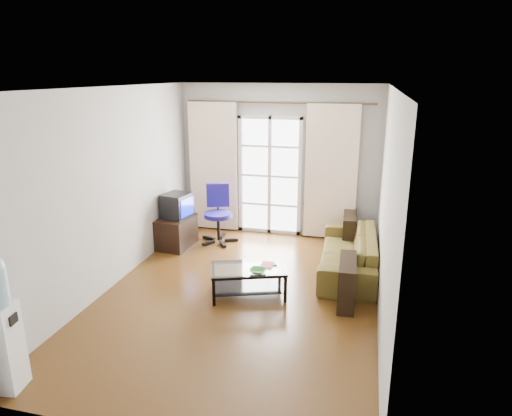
{
  "coord_description": "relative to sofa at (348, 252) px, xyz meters",
  "views": [
    {
      "loc": [
        1.55,
        -5.35,
        2.86
      ],
      "look_at": [
        0.14,
        0.35,
        1.12
      ],
      "focal_mm": 32.0,
      "sensor_mm": 36.0,
      "label": 1
    }
  ],
  "objects": [
    {
      "name": "bowl",
      "position": [
        -1.08,
        -1.26,
        0.13
      ],
      "size": [
        0.22,
        0.22,
        0.05
      ],
      "primitive_type": "imported",
      "rotation": [
        0.0,
        0.0,
        -0.03
      ],
      "color": "#359356",
      "rests_on": "coffee_table"
    },
    {
      "name": "curtain_left",
      "position": [
        -2.56,
        1.34,
        0.91
      ],
      "size": [
        0.9,
        0.07,
        2.35
      ],
      "primitive_type": "cube",
      "color": "#FCE6CB",
      "rests_on": "curtain_rod"
    },
    {
      "name": "wall_front",
      "position": [
        -1.36,
        -3.74,
        1.06
      ],
      "size": [
        3.6,
        0.02,
        2.7
      ],
      "primitive_type": "cube",
      "color": "#B0ADA8",
      "rests_on": "floor"
    },
    {
      "name": "floor",
      "position": [
        -1.36,
        -1.14,
        -0.29
      ],
      "size": [
        5.2,
        5.2,
        0.0
      ],
      "primitive_type": "plane",
      "color": "#593715",
      "rests_on": "ground"
    },
    {
      "name": "coffee_table",
      "position": [
        -1.25,
        -1.13,
        -0.04
      ],
      "size": [
        1.11,
        0.86,
        0.4
      ],
      "rotation": [
        0.0,
        0.0,
        0.34
      ],
      "color": "silver",
      "rests_on": "floor"
    },
    {
      "name": "wall_right",
      "position": [
        0.44,
        -1.14,
        1.06
      ],
      "size": [
        0.02,
        5.2,
        2.7
      ],
      "primitive_type": "cube",
      "color": "#B0ADA8",
      "rests_on": "floor"
    },
    {
      "name": "tv_stand",
      "position": [
        -2.9,
        0.31,
        -0.03
      ],
      "size": [
        0.53,
        0.75,
        0.52
      ],
      "primitive_type": "cube",
      "rotation": [
        0.0,
        0.0,
        -0.07
      ],
      "color": "black",
      "rests_on": "floor"
    },
    {
      "name": "ceiling",
      "position": [
        -1.36,
        -1.14,
        2.41
      ],
      "size": [
        5.2,
        5.2,
        0.0
      ],
      "primitive_type": "plane",
      "rotation": [
        3.14,
        0.0,
        0.0
      ],
      "color": "white",
      "rests_on": "wall_back"
    },
    {
      "name": "task_chair",
      "position": [
        -2.28,
        0.72,
        0.0
      ],
      "size": [
        0.86,
        0.86,
        1.01
      ],
      "rotation": [
        0.0,
        0.0,
        0.32
      ],
      "color": "black",
      "rests_on": "floor"
    },
    {
      "name": "book",
      "position": [
        -1.1,
        -1.01,
        0.11
      ],
      "size": [
        0.17,
        0.22,
        0.02
      ],
      "primitive_type": "imported",
      "rotation": [
        0.0,
        0.0,
        0.01
      ],
      "color": "maroon",
      "rests_on": "coffee_table"
    },
    {
      "name": "crt_tv",
      "position": [
        -2.89,
        0.34,
        0.43
      ],
      "size": [
        0.51,
        0.52,
        0.41
      ],
      "rotation": [
        0.0,
        0.0,
        -0.21
      ],
      "color": "black",
      "rests_on": "tv_stand"
    },
    {
      "name": "wall_left",
      "position": [
        -3.16,
        -1.14,
        1.06
      ],
      "size": [
        0.02,
        5.2,
        2.7
      ],
      "primitive_type": "cube",
      "color": "#B0ADA8",
      "rests_on": "floor"
    },
    {
      "name": "curtain_rod",
      "position": [
        -1.36,
        1.36,
        2.09
      ],
      "size": [
        3.3,
        0.04,
        0.04
      ],
      "primitive_type": "cylinder",
      "rotation": [
        0.0,
        1.57,
        0.0
      ],
      "color": "#4C3F2D",
      "rests_on": "wall_back"
    },
    {
      "name": "curtain_right",
      "position": [
        -0.41,
        1.34,
        0.91
      ],
      "size": [
        0.9,
        0.07,
        2.35
      ],
      "primitive_type": "cube",
      "color": "#FCE6CB",
      "rests_on": "curtain_rod"
    },
    {
      "name": "radiator",
      "position": [
        -0.56,
        1.36,
        0.04
      ],
      "size": [
        0.64,
        0.12,
        0.64
      ],
      "primitive_type": "cube",
      "color": "gray",
      "rests_on": "floor"
    },
    {
      "name": "wall_back",
      "position": [
        -1.36,
        1.46,
        1.06
      ],
      "size": [
        3.6,
        0.02,
        2.7
      ],
      "primitive_type": "cube",
      "color": "#B0ADA8",
      "rests_on": "floor"
    },
    {
      "name": "french_door",
      "position": [
        -1.51,
        1.41,
        0.78
      ],
      "size": [
        1.16,
        0.06,
        2.15
      ],
      "color": "white",
      "rests_on": "wall_back"
    },
    {
      "name": "sofa",
      "position": [
        0.0,
        0.0,
        0.0
      ],
      "size": [
        2.07,
        0.93,
        0.59
      ],
      "primitive_type": "imported",
      "rotation": [
        0.0,
        0.0,
        -1.54
      ],
      "color": "brown",
      "rests_on": "floor"
    },
    {
      "name": "remote",
      "position": [
        -0.98,
        -0.98,
        0.11
      ],
      "size": [
        0.18,
        0.06,
        0.02
      ],
      "primitive_type": "cube",
      "rotation": [
        0.0,
        0.0,
        0.03
      ],
      "color": "black",
      "rests_on": "coffee_table"
    }
  ]
}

